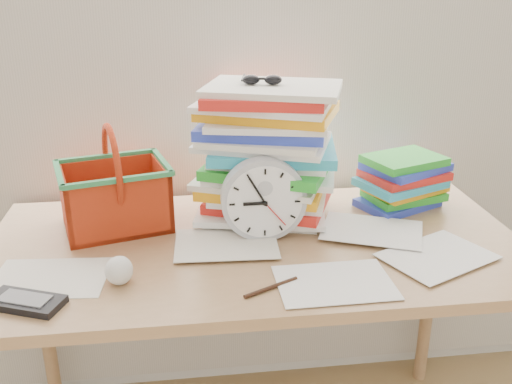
{
  "coord_description": "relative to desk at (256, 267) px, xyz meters",
  "views": [
    {
      "loc": [
        -0.17,
        0.27,
        1.42
      ],
      "look_at": [
        0.0,
        1.6,
        0.89
      ],
      "focal_mm": 40.0,
      "sensor_mm": 36.0,
      "label": 1
    }
  ],
  "objects": [
    {
      "name": "curtain",
      "position": [
        0.0,
        0.38,
        0.62
      ],
      "size": [
        2.4,
        0.01,
        2.5
      ],
      "primitive_type": "cube",
      "color": "beige",
      "rests_on": "room_shell"
    },
    {
      "name": "calculator",
      "position": [
        -0.53,
        -0.24,
        0.08
      ],
      "size": [
        0.18,
        0.13,
        0.02
      ],
      "primitive_type": "cube",
      "rotation": [
        0.0,
        0.0,
        -0.39
      ],
      "color": "black",
      "rests_on": "desk"
    },
    {
      "name": "pen",
      "position": [
        0.0,
        -0.24,
        0.08
      ],
      "size": [
        0.13,
        0.07,
        0.01
      ],
      "primitive_type": "cylinder",
      "rotation": [
        0.0,
        1.57,
        0.47
      ],
      "color": "black",
      "rests_on": "desk"
    },
    {
      "name": "basket",
      "position": [
        -0.37,
        0.15,
        0.22
      ],
      "size": [
        0.33,
        0.29,
        0.28
      ],
      "primitive_type": null,
      "rotation": [
        0.0,
        0.0,
        0.26
      ],
      "color": "red",
      "rests_on": "desk"
    },
    {
      "name": "paper_stack",
      "position": [
        0.05,
        0.18,
        0.26
      ],
      "size": [
        0.45,
        0.4,
        0.38
      ],
      "primitive_type": null,
      "rotation": [
        0.0,
        0.0,
        -0.29
      ],
      "color": "white",
      "rests_on": "desk"
    },
    {
      "name": "book_stack",
      "position": [
        0.46,
        0.18,
        0.15
      ],
      "size": [
        0.32,
        0.28,
        0.16
      ],
      "primitive_type": null,
      "rotation": [
        0.0,
        0.0,
        0.37
      ],
      "color": "white",
      "rests_on": "desk"
    },
    {
      "name": "clock",
      "position": [
        0.02,
        0.02,
        0.19
      ],
      "size": [
        0.22,
        0.04,
        0.22
      ],
      "primitive_type": "cylinder",
      "rotation": [
        1.57,
        0.0,
        0.0
      ],
      "color": "#AFB2BA",
      "rests_on": "desk"
    },
    {
      "name": "desk",
      "position": [
        0.0,
        0.0,
        0.0
      ],
      "size": [
        1.4,
        0.7,
        0.75
      ],
      "color": "#9B7148",
      "rests_on": "ground"
    },
    {
      "name": "sunglasses",
      "position": [
        0.04,
        0.17,
        0.47
      ],
      "size": [
        0.14,
        0.12,
        0.03
      ],
      "primitive_type": null,
      "rotation": [
        0.0,
        0.0,
        -0.17
      ],
      "color": "black",
      "rests_on": "paper_stack"
    },
    {
      "name": "crumpled_ball",
      "position": [
        -0.33,
        -0.17,
        0.11
      ],
      "size": [
        0.07,
        0.07,
        0.07
      ],
      "primitive_type": "sphere",
      "color": "white",
      "rests_on": "desk"
    },
    {
      "name": "scattered_papers",
      "position": [
        0.0,
        0.0,
        0.08
      ],
      "size": [
        1.26,
        0.42,
        0.02
      ],
      "primitive_type": null,
      "color": "white",
      "rests_on": "desk"
    }
  ]
}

